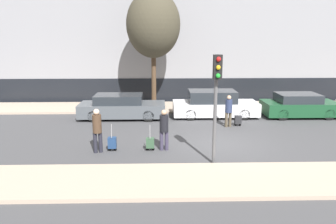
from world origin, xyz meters
TOP-DOWN VIEW (x-y plane):
  - ground_plane at (0.00, 0.00)m, footprint 80.00×80.00m
  - sidewalk_near at (0.00, -3.75)m, footprint 28.00×2.50m
  - sidewalk_far at (0.00, 7.00)m, footprint 28.00×3.00m
  - building_facade at (0.00, 10.83)m, footprint 28.00×3.32m
  - parked_car_0 at (-4.53, 4.47)m, footprint 4.66×1.78m
  - parked_car_1 at (0.61, 4.68)m, footprint 4.68×1.77m
  - parked_car_2 at (5.39, 4.60)m, footprint 4.07×1.89m
  - pedestrian_left at (-4.84, -1.00)m, footprint 0.34×0.34m
  - trolley_left at (-4.32, -0.84)m, footprint 0.34×0.29m
  - pedestrian_center at (-2.28, -0.79)m, footprint 0.35×0.34m
  - trolley_center at (-2.83, -0.83)m, footprint 0.34×0.29m
  - pedestrian_right at (0.97, 2.56)m, footprint 0.34×0.34m
  - trolley_right at (1.50, 2.70)m, footprint 0.34×0.29m
  - traffic_light at (-0.54, -2.36)m, footprint 0.28×0.47m
  - bare_tree_near_crossing at (-2.78, 6.63)m, footprint 3.16×3.16m

SIDE VIEW (x-z plane):
  - ground_plane at x=0.00m, z-range 0.00..0.00m
  - sidewalk_near at x=0.00m, z-range 0.00..0.12m
  - sidewalk_far at x=0.00m, z-range 0.00..0.12m
  - trolley_center at x=-2.83m, z-range -0.21..0.84m
  - trolley_right at x=1.50m, z-range -0.21..0.85m
  - trolley_left at x=-4.32m, z-range -0.21..0.88m
  - parked_car_2 at x=5.39m, z-range -0.03..1.27m
  - parked_car_0 at x=-4.53m, z-range -0.03..1.29m
  - parked_car_1 at x=0.61m, z-range -0.06..1.43m
  - pedestrian_right at x=0.97m, z-range 0.10..1.69m
  - pedestrian_center at x=-2.28m, z-range 0.11..1.75m
  - pedestrian_left at x=-4.84m, z-range 0.12..1.86m
  - traffic_light at x=-0.54m, z-range 0.81..4.65m
  - bare_tree_near_crossing at x=-2.78m, z-range 1.61..8.51m
  - building_facade at x=0.00m, z-range -0.01..10.51m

